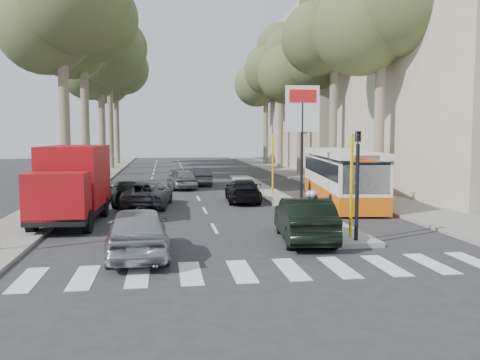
{
  "coord_description": "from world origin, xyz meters",
  "views": [
    {
      "loc": [
        -2.72,
        -16.58,
        3.5
      ],
      "look_at": [
        0.39,
        4.19,
        1.6
      ],
      "focal_mm": 38.0,
      "sensor_mm": 36.0,
      "label": 1
    }
  ],
  "objects_px": {
    "dark_hatchback": "(304,219)",
    "red_truck": "(72,183)",
    "silver_hatchback": "(138,231)",
    "city_bus": "(341,175)",
    "motorcycle": "(311,218)"
  },
  "relations": [
    {
      "from": "city_bus",
      "to": "silver_hatchback",
      "type": "bearing_deg",
      "value": -125.49
    },
    {
      "from": "dark_hatchback",
      "to": "red_truck",
      "type": "bearing_deg",
      "value": -23.18
    },
    {
      "from": "dark_hatchback",
      "to": "city_bus",
      "type": "xyz_separation_m",
      "value": [
        4.4,
        8.84,
        0.71
      ]
    },
    {
      "from": "red_truck",
      "to": "dark_hatchback",
      "type": "bearing_deg",
      "value": -26.73
    },
    {
      "from": "red_truck",
      "to": "motorcycle",
      "type": "distance_m",
      "value": 9.54
    },
    {
      "from": "red_truck",
      "to": "silver_hatchback",
      "type": "bearing_deg",
      "value": -62.25
    },
    {
      "from": "silver_hatchback",
      "to": "dark_hatchback",
      "type": "height_order",
      "value": "silver_hatchback"
    },
    {
      "from": "silver_hatchback",
      "to": "city_bus",
      "type": "xyz_separation_m",
      "value": [
        9.7,
        10.23,
        0.69
      ]
    },
    {
      "from": "dark_hatchback",
      "to": "red_truck",
      "type": "distance_m",
      "value": 9.31
    },
    {
      "from": "silver_hatchback",
      "to": "dark_hatchback",
      "type": "xyz_separation_m",
      "value": [
        5.3,
        1.39,
        -0.02
      ]
    },
    {
      "from": "dark_hatchback",
      "to": "motorcycle",
      "type": "distance_m",
      "value": 0.25
    },
    {
      "from": "silver_hatchback",
      "to": "city_bus",
      "type": "distance_m",
      "value": 14.11
    },
    {
      "from": "dark_hatchback",
      "to": "city_bus",
      "type": "relative_size",
      "value": 0.42
    },
    {
      "from": "red_truck",
      "to": "city_bus",
      "type": "bearing_deg",
      "value": 21.54
    },
    {
      "from": "motorcycle",
      "to": "silver_hatchback",
      "type": "bearing_deg",
      "value": -168.47
    }
  ]
}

